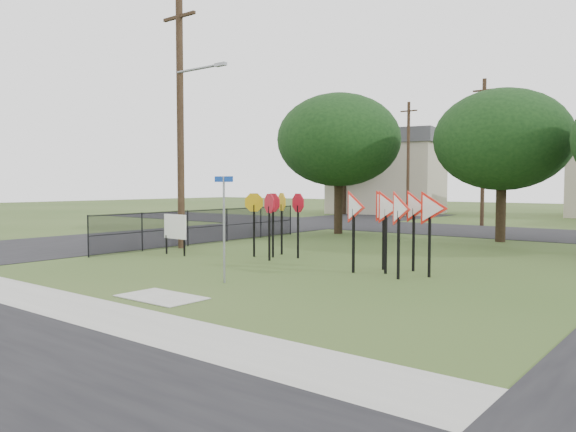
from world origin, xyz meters
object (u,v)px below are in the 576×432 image
object	(u,v)px
yield_sign_cluster	(394,211)
street_name_sign	(224,221)
info_board	(175,228)
stop_sign_cluster	(275,209)

from	to	relation	value
yield_sign_cluster	street_name_sign	bearing A→B (deg)	-124.07
yield_sign_cluster	info_board	size ratio (longest dim) A/B	2.10
street_name_sign	yield_sign_cluster	distance (m)	4.93
street_name_sign	stop_sign_cluster	distance (m)	5.24
yield_sign_cluster	stop_sign_cluster	bearing A→B (deg)	172.38
street_name_sign	info_board	distance (m)	6.31
stop_sign_cluster	yield_sign_cluster	distance (m)	5.02
stop_sign_cluster	yield_sign_cluster	world-z (taller)	yield_sign_cluster
stop_sign_cluster	info_board	world-z (taller)	stop_sign_cluster
stop_sign_cluster	street_name_sign	bearing A→B (deg)	-64.94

